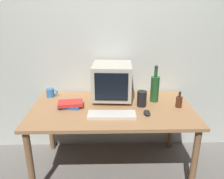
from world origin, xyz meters
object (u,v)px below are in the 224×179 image
bottle_short (179,101)px  crt_monitor (112,81)px  mug (51,93)px  keyboard (112,115)px  bottle_tall (155,88)px  computer_mouse (147,113)px  book_stack (70,104)px  metal_canister (142,99)px

bottle_short → crt_monitor: bearing=161.3°
crt_monitor → mug: bearing=173.3°
keyboard → bottle_tall: bearing=38.1°
computer_mouse → mug: size_ratio=0.83×
bottle_short → book_stack: bearing=178.7°
bottle_short → book_stack: (-1.03, 0.02, -0.03)m
computer_mouse → bottle_tall: bearing=67.5°
crt_monitor → mug: crt_monitor is taller
computer_mouse → book_stack: size_ratio=0.41×
crt_monitor → keyboard: crt_monitor is taller
crt_monitor → bottle_short: bearing=-18.7°
bottle_tall → bottle_short: size_ratio=2.34×
computer_mouse → bottle_tall: bottle_tall is taller
bottle_tall → mug: bearing=172.6°
computer_mouse → book_stack: book_stack is taller
mug → bottle_tall: bearing=-7.4°
metal_canister → crt_monitor: bearing=147.4°
mug → crt_monitor: bearing=-6.7°
book_stack → mug: mug is taller
computer_mouse → mug: (-0.95, 0.44, 0.03)m
computer_mouse → metal_canister: bearing=95.8°
computer_mouse → crt_monitor: bearing=128.9°
keyboard → book_stack: bearing=154.6°
keyboard → bottle_tall: (0.44, 0.33, 0.13)m
bottle_tall → bottle_short: bottle_tall is taller
bottle_tall → bottle_short: 0.27m
computer_mouse → mug: 1.05m
crt_monitor → metal_canister: size_ratio=2.73×
book_stack → bottle_tall: bearing=8.8°
crt_monitor → bottle_short: crt_monitor is taller
book_stack → bottle_short: bearing=-1.3°
metal_canister → keyboard: bearing=-144.5°
bottle_short → metal_canister: size_ratio=1.06×
bottle_short → mug: bottle_short is taller
bottle_tall → book_stack: (-0.83, -0.13, -0.11)m
crt_monitor → mug: 0.67m
mug → metal_canister: bearing=-15.4°
crt_monitor → mug: size_ratio=3.41×
computer_mouse → metal_canister: metal_canister is taller
computer_mouse → keyboard: bearing=-176.7°
bottle_short → bottle_tall: bearing=143.6°
keyboard → computer_mouse: computer_mouse is taller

